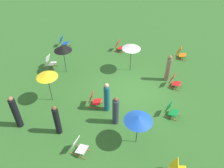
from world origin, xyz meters
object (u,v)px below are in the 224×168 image
Objects in this scene: deckchair_1 at (174,81)px; umbrella_3 at (63,48)px; deckchair_4 at (171,110)px; deckchair_7 at (94,100)px; person_1 at (168,69)px; person_4 at (16,113)px; umbrella_2 at (131,47)px; person_0 at (57,120)px; deckchair_6 at (181,53)px; umbrella_0 at (47,75)px; umbrella_1 at (138,119)px; person_3 at (116,111)px; deckchair_3 at (78,147)px; deckchair_8 at (63,42)px; deckchair_5 at (119,46)px; deckchair_0 at (50,62)px; person_2 at (107,98)px.

deckchair_1 is 6.82m from umbrella_3.
deckchair_4 and deckchair_7 have the same top height.
person_4 is at bearing -112.54° from person_1.
person_0 is (-5.69, 2.44, -0.91)m from umbrella_2.
person_4 is (-7.89, 7.60, 0.52)m from deckchair_6.
deckchair_1 is 7.11m from umbrella_0.
umbrella_1 is at bearing 170.77° from deckchair_6.
deckchair_1 is 1.01× the size of deckchair_4.
person_3 reaches higher than deckchair_6.
umbrella_0 reaches higher than deckchair_3.
person_0 reaches higher than deckchair_8.
umbrella_2 reaches higher than umbrella_1.
umbrella_2 is at bearing -110.13° from deckchair_8.
umbrella_0 is (-5.88, 2.56, 1.32)m from deckchair_5.
deckchair_4 is 0.46× the size of umbrella_3.
deckchair_6 is at bearing 9.81° from deckchair_4.
umbrella_0 is (2.80, 2.54, 1.32)m from deckchair_3.
deckchair_8 is at bearing -156.99° from person_4.
umbrella_1 reaches higher than deckchair_7.
deckchair_0 is 0.50× the size of person_3.
person_0 is at bearing 19.07° from person_2.
deckchair_1 is 4.42m from person_3.
deckchair_6 is at bearing -33.18° from person_0.
person_2 is at bearing -102.20° from person_1.
umbrella_2 is 0.99× the size of person_4.
umbrella_1 is (-7.58, 1.96, 1.16)m from deckchair_6.
umbrella_2 is 1.07× the size of person_2.
umbrella_3 is at bearing 148.83° from deckchair_5.
umbrella_3 reaches higher than deckchair_0.
deckchair_4 is 0.52× the size of person_3.
person_2 reaches higher than deckchair_4.
person_3 is (-3.42, -3.96, -0.94)m from umbrella_3.
person_2 is (-2.95, -4.55, 0.46)m from deckchair_0.
person_3 is at bearing 101.83° from person_2.
umbrella_0 is (-5.86, 6.85, 1.32)m from deckchair_6.
person_2 is (-5.92, -0.55, 0.46)m from deckchair_5.
person_1 reaches higher than deckchair_4.
person_4 is (-1.99, 3.87, 0.05)m from person_2.
umbrella_2 reaches higher than deckchair_4.
umbrella_2 is at bearing -74.79° from deckchair_0.
person_3 is (2.01, -1.20, 0.41)m from deckchair_3.
deckchair_3 is 0.98× the size of deckchair_4.
umbrella_2 is at bearing -74.66° from umbrella_3.
deckchair_3 is 8.69m from deckchair_5.
deckchair_3 and deckchair_7 have the same top height.
deckchair_0 is 8.79m from deckchair_6.
deckchair_8 is 0.50× the size of person_3.
umbrella_2 is at bearing 12.30° from umbrella_1.
umbrella_0 is at bearing 176.33° from person_4.
deckchair_6 is 7.36m from person_3.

